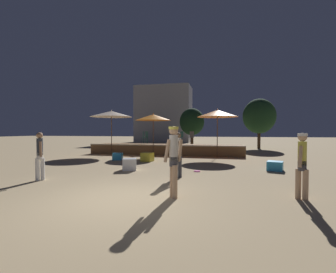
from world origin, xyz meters
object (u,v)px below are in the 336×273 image
at_px(person_1, 40,155).
at_px(background_tree_0, 192,122).
at_px(cube_seat_3, 118,156).
at_px(patio_umbrella_2, 217,114).
at_px(patio_umbrella_0, 153,117).
at_px(bistro_chair_1, 144,136).
at_px(patio_umbrella_1, 111,114).
at_px(person_3, 178,154).
at_px(bistro_chair_2, 181,136).
at_px(bistro_chair_0, 146,136).
at_px(cube_seat_2, 147,157).
at_px(cube_seat_1, 275,166).
at_px(bistro_chair_3, 191,136).
at_px(cube_seat_0, 130,164).
at_px(frisbee_disc, 197,171).
at_px(background_tree_1, 259,116).
at_px(person_0, 174,157).
at_px(person_2, 302,163).

height_order(person_1, background_tree_0, background_tree_0).
distance_m(cube_seat_3, background_tree_0, 12.76).
relative_size(patio_umbrella_2, person_1, 1.89).
relative_size(patio_umbrella_0, patio_umbrella_2, 0.94).
relative_size(bistro_chair_1, background_tree_0, 0.22).
xyz_separation_m(patio_umbrella_1, person_3, (5.93, -6.69, -2.01)).
relative_size(person_3, bistro_chair_2, 1.79).
distance_m(bistro_chair_0, background_tree_0, 8.90).
xyz_separation_m(cube_seat_2, person_1, (-2.09, -5.32, 0.62)).
xyz_separation_m(bistro_chair_0, background_tree_0, (2.45, 8.45, 1.37)).
relative_size(cube_seat_1, bistro_chair_3, 0.84).
height_order(cube_seat_0, bistro_chair_0, bistro_chair_0).
distance_m(person_1, frisbee_disc, 5.82).
distance_m(patio_umbrella_0, background_tree_1, 11.36).
bearing_deg(cube_seat_1, bistro_chair_0, 143.73).
relative_size(bistro_chair_0, background_tree_0, 0.22).
relative_size(cube_seat_1, background_tree_1, 0.16).
xyz_separation_m(person_0, frisbee_disc, (0.25, 3.75, -1.00)).
distance_m(cube_seat_2, frisbee_disc, 3.89).
xyz_separation_m(patio_umbrella_0, bistro_chair_3, (2.40, 1.63, -1.31)).
distance_m(person_3, frisbee_disc, 1.68).
bearing_deg(cube_seat_3, bistro_chair_2, 58.11).
distance_m(background_tree_0, background_tree_1, 6.74).
bearing_deg(bistro_chair_0, person_1, -52.01).
bearing_deg(person_0, cube_seat_3, 2.72).
height_order(patio_umbrella_0, bistro_chair_3, patio_umbrella_0).
bearing_deg(cube_seat_0, bistro_chair_1, 103.96).
relative_size(person_0, background_tree_0, 0.43).
bearing_deg(patio_umbrella_0, person_0, -70.77).
distance_m(bistro_chair_3, background_tree_1, 8.70).
bearing_deg(cube_seat_3, background_tree_0, 76.53).
relative_size(bistro_chair_3, background_tree_1, 0.19).
distance_m(person_0, background_tree_1, 17.96).
height_order(patio_umbrella_1, person_1, patio_umbrella_1).
relative_size(patio_umbrella_0, background_tree_0, 0.70).
relative_size(bistro_chair_1, bistro_chair_3, 1.00).
xyz_separation_m(bistro_chair_2, background_tree_0, (-0.02, 7.46, 1.37)).
relative_size(person_2, bistro_chair_0, 1.80).
relative_size(patio_umbrella_1, frisbee_disc, 11.97).
relative_size(patio_umbrella_1, bistro_chair_2, 3.50).
height_order(bistro_chair_3, background_tree_0, background_tree_0).
relative_size(bistro_chair_2, frisbee_disc, 3.42).
relative_size(patio_umbrella_0, background_tree_1, 0.61).
bearing_deg(person_2, cube_seat_3, 174.36).
bearing_deg(bistro_chair_1, bistro_chair_3, -121.75).
xyz_separation_m(cube_seat_0, person_3, (2.29, -1.10, 0.61)).
distance_m(patio_umbrella_1, person_1, 8.49).
bearing_deg(bistro_chair_0, background_tree_0, 116.06).
height_order(bistro_chair_0, background_tree_1, background_tree_1).
distance_m(bistro_chair_2, background_tree_0, 7.58).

